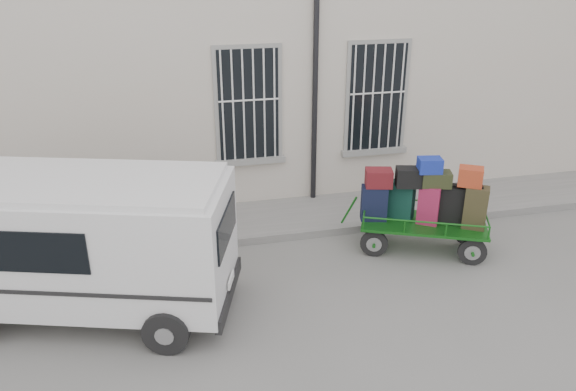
{
  "coord_description": "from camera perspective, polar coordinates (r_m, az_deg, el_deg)",
  "views": [
    {
      "loc": [
        -2.13,
        -7.81,
        5.04
      ],
      "look_at": [
        -0.06,
        1.0,
        1.1
      ],
      "focal_mm": 35.0,
      "sensor_mm": 36.0,
      "label": 1
    }
  ],
  "objects": [
    {
      "name": "van",
      "position": [
        8.65,
        -20.09,
        -4.11
      ],
      "size": [
        4.6,
        2.97,
        2.16
      ],
      "rotation": [
        0.0,
        0.0,
        -0.3
      ],
      "color": "white",
      "rests_on": "ground"
    },
    {
      "name": "luggage_cart",
      "position": [
        10.26,
        13.68,
        -0.83
      ],
      "size": [
        2.58,
        1.79,
        1.79
      ],
      "rotation": [
        0.0,
        0.0,
        -0.41
      ],
      "color": "black",
      "rests_on": "ground"
    },
    {
      "name": "sidewalk",
      "position": [
        11.37,
        -1.09,
        -2.36
      ],
      "size": [
        24.0,
        1.7,
        0.15
      ],
      "primitive_type": "cube",
      "color": "slate",
      "rests_on": "ground"
    },
    {
      "name": "building",
      "position": [
        13.63,
        -4.23,
        14.86
      ],
      "size": [
        24.0,
        5.15,
        6.0
      ],
      "color": "beige",
      "rests_on": "ground"
    },
    {
      "name": "ground",
      "position": [
        9.54,
        1.74,
        -8.39
      ],
      "size": [
        80.0,
        80.0,
        0.0
      ],
      "primitive_type": "plane",
      "color": "slate",
      "rests_on": "ground"
    }
  ]
}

